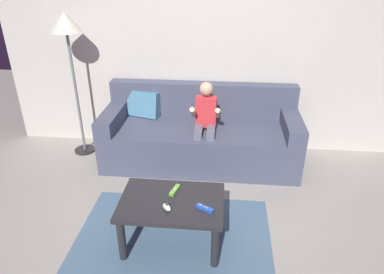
# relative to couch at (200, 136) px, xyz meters

# --- Properties ---
(ground_plane) EXTENTS (9.05, 9.05, 0.00)m
(ground_plane) POSITION_rel_couch_xyz_m (0.00, -1.30, -0.29)
(ground_plane) COLOR #9E998E
(wall_back) EXTENTS (4.52, 0.05, 2.50)m
(wall_back) POSITION_rel_couch_xyz_m (0.00, 0.40, 0.96)
(wall_back) COLOR beige
(wall_back) RESTS_ON ground
(couch) EXTENTS (2.08, 0.80, 0.81)m
(couch) POSITION_rel_couch_xyz_m (0.00, 0.00, 0.00)
(couch) COLOR #474C60
(couch) RESTS_ON ground
(person_seated_on_couch) EXTENTS (0.30, 0.37, 0.94)m
(person_seated_on_couch) POSITION_rel_couch_xyz_m (0.07, -0.17, 0.25)
(person_seated_on_couch) COLOR slate
(person_seated_on_couch) RESTS_ON ground
(coffee_table) EXTENTS (0.79, 0.54, 0.40)m
(coffee_table) POSITION_rel_couch_xyz_m (-0.11, -1.32, 0.04)
(coffee_table) COLOR #232326
(coffee_table) RESTS_ON ground
(area_rug) EXTENTS (1.58, 1.17, 0.01)m
(area_rug) POSITION_rel_couch_xyz_m (-0.11, -1.32, -0.29)
(area_rug) COLOR slate
(area_rug) RESTS_ON ground
(game_remote_blue_near_edge) EXTENTS (0.14, 0.10, 0.03)m
(game_remote_blue_near_edge) POSITION_rel_couch_xyz_m (0.15, -1.40, 0.12)
(game_remote_blue_near_edge) COLOR blue
(game_remote_blue_near_edge) RESTS_ON coffee_table
(nunchuk_white) EXTENTS (0.09, 0.10, 0.05)m
(nunchuk_white) POSITION_rel_couch_xyz_m (-0.13, -1.43, 0.13)
(nunchuk_white) COLOR white
(nunchuk_white) RESTS_ON coffee_table
(game_remote_lime_far_corner) EXTENTS (0.07, 0.14, 0.03)m
(game_remote_lime_far_corner) POSITION_rel_couch_xyz_m (-0.10, -1.20, 0.12)
(game_remote_lime_far_corner) COLOR #72C638
(game_remote_lime_far_corner) RESTS_ON coffee_table
(floor_lamp) EXTENTS (0.32, 0.32, 1.57)m
(floor_lamp) POSITION_rel_couch_xyz_m (-1.37, 0.06, 1.07)
(floor_lamp) COLOR black
(floor_lamp) RESTS_ON ground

